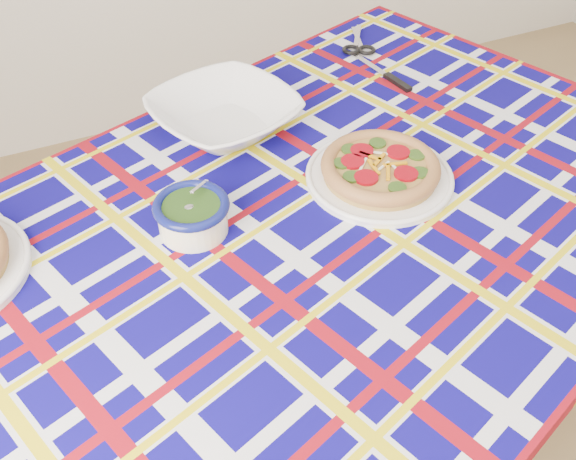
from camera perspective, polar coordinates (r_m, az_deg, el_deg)
name	(u,v)px	position (r m, az deg, el deg)	size (l,w,h in m)	color
floor	(529,451)	(1.95, 20.63, -17.89)	(4.00, 4.00, 0.00)	olive
dining_table	(308,254)	(1.28, 1.82, -2.12)	(1.95, 1.57, 0.79)	brown
tablecloth	(309,244)	(1.26, 1.85, -1.28)	(1.73, 1.09, 0.11)	#0B0564
main_focaccia_plate	(380,168)	(1.32, 8.21, 5.49)	(0.31, 0.31, 0.06)	#AC813D
pesto_bowl	(192,213)	(1.19, -8.52, 1.49)	(0.14, 0.14, 0.08)	#18330E
serving_bowl	(224,115)	(1.46, -5.68, 10.18)	(0.31, 0.31, 0.08)	white
table_knife	(372,65)	(1.73, 7.48, 14.30)	(0.23, 0.02, 0.01)	silver
kitchen_scissors	(357,37)	(1.86, 6.19, 16.73)	(0.20, 0.09, 0.02)	silver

